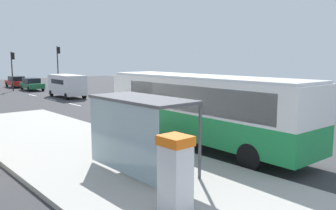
{
  "coord_description": "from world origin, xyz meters",
  "views": [
    {
      "loc": [
        -12.9,
        -8.1,
        3.99
      ],
      "look_at": [
        -1.0,
        5.41,
        1.5
      ],
      "focal_mm": 36.39,
      "sensor_mm": 36.0,
      "label": 1
    }
  ],
  "objects_px": {
    "sedan_far": "(16,82)",
    "bus_shelter": "(134,116)",
    "white_van": "(67,84)",
    "recycling_bin_red": "(141,135)",
    "recycling_bin_orange": "(151,138)",
    "sedan_near": "(32,84)",
    "traffic_light_near_side": "(58,61)",
    "bus": "(200,106)",
    "traffic_light_median": "(13,65)",
    "ticket_machine": "(175,173)"
  },
  "relations": [
    {
      "from": "recycling_bin_orange",
      "to": "traffic_light_near_side",
      "type": "relative_size",
      "value": 0.17
    },
    {
      "from": "bus",
      "to": "sedan_near",
      "type": "xyz_separation_m",
      "value": [
        4.01,
        32.4,
        -1.05
      ]
    },
    {
      "from": "white_van",
      "to": "recycling_bin_red",
      "type": "bearing_deg",
      "value": -106.91
    },
    {
      "from": "ticket_machine",
      "to": "recycling_bin_red",
      "type": "relative_size",
      "value": 2.04
    },
    {
      "from": "sedan_near",
      "to": "traffic_light_near_side",
      "type": "bearing_deg",
      "value": -14.51
    },
    {
      "from": "bus_shelter",
      "to": "sedan_far",
      "type": "bearing_deg",
      "value": 77.65
    },
    {
      "from": "white_van",
      "to": "sedan_far",
      "type": "bearing_deg",
      "value": 89.65
    },
    {
      "from": "bus_shelter",
      "to": "white_van",
      "type": "bearing_deg",
      "value": 70.0
    },
    {
      "from": "sedan_near",
      "to": "traffic_light_near_side",
      "type": "height_order",
      "value": "traffic_light_near_side"
    },
    {
      "from": "bus_shelter",
      "to": "traffic_light_median",
      "type": "bearing_deg",
      "value": 78.87
    },
    {
      "from": "white_van",
      "to": "bus_shelter",
      "type": "height_order",
      "value": "bus_shelter"
    },
    {
      "from": "recycling_bin_orange",
      "to": "sedan_near",
      "type": "bearing_deg",
      "value": 78.5
    },
    {
      "from": "sedan_far",
      "to": "recycling_bin_orange",
      "type": "distance_m",
      "value": 38.43
    },
    {
      "from": "sedan_far",
      "to": "traffic_light_near_side",
      "type": "bearing_deg",
      "value": -64.62
    },
    {
      "from": "traffic_light_near_side",
      "to": "sedan_near",
      "type": "bearing_deg",
      "value": 165.49
    },
    {
      "from": "sedan_near",
      "to": "sedan_far",
      "type": "xyz_separation_m",
      "value": [
        -0.01,
        5.91,
        0.0
      ]
    },
    {
      "from": "sedan_near",
      "to": "bus_shelter",
      "type": "height_order",
      "value": "bus_shelter"
    },
    {
      "from": "traffic_light_median",
      "to": "bus_shelter",
      "type": "relative_size",
      "value": 1.18
    },
    {
      "from": "white_van",
      "to": "recycling_bin_orange",
      "type": "relative_size",
      "value": 5.55
    },
    {
      "from": "sedan_far",
      "to": "bus_shelter",
      "type": "xyz_separation_m",
      "value": [
        -8.71,
        -39.78,
        1.31
      ]
    },
    {
      "from": "traffic_light_near_side",
      "to": "recycling_bin_red",
      "type": "bearing_deg",
      "value": -107.67
    },
    {
      "from": "recycling_bin_red",
      "to": "ticket_machine",
      "type": "bearing_deg",
      "value": -119.39
    },
    {
      "from": "traffic_light_near_side",
      "to": "traffic_light_median",
      "type": "xyz_separation_m",
      "value": [
        -5.09,
        1.6,
        -0.45
      ]
    },
    {
      "from": "bus",
      "to": "sedan_far",
      "type": "relative_size",
      "value": 2.49
    },
    {
      "from": "bus",
      "to": "sedan_near",
      "type": "distance_m",
      "value": 32.67
    },
    {
      "from": "bus_shelter",
      "to": "recycling_bin_orange",
      "type": "bearing_deg",
      "value": 40.73
    },
    {
      "from": "bus",
      "to": "sedan_far",
      "type": "xyz_separation_m",
      "value": [
        4.01,
        38.31,
        -1.05
      ]
    },
    {
      "from": "bus",
      "to": "traffic_light_near_side",
      "type": "bearing_deg",
      "value": 77.15
    },
    {
      "from": "traffic_light_near_side",
      "to": "white_van",
      "type": "bearing_deg",
      "value": -109.34
    },
    {
      "from": "recycling_bin_orange",
      "to": "bus_shelter",
      "type": "height_order",
      "value": "bus_shelter"
    },
    {
      "from": "sedan_near",
      "to": "bus_shelter",
      "type": "relative_size",
      "value": 1.12
    },
    {
      "from": "traffic_light_near_side",
      "to": "recycling_bin_orange",
      "type": "bearing_deg",
      "value": -107.29
    },
    {
      "from": "bus_shelter",
      "to": "recycling_bin_red",
      "type": "bearing_deg",
      "value": 49.66
    },
    {
      "from": "traffic_light_near_side",
      "to": "bus_shelter",
      "type": "bearing_deg",
      "value": -109.82
    },
    {
      "from": "bus",
      "to": "sedan_far",
      "type": "height_order",
      "value": "bus"
    },
    {
      "from": "white_van",
      "to": "sedan_near",
      "type": "height_order",
      "value": "white_van"
    },
    {
      "from": "ticket_machine",
      "to": "traffic_light_near_side",
      "type": "relative_size",
      "value": 0.35
    },
    {
      "from": "sedan_far",
      "to": "ticket_machine",
      "type": "xyz_separation_m",
      "value": [
        -9.73,
        -42.91,
        0.38
      ]
    },
    {
      "from": "bus",
      "to": "white_van",
      "type": "relative_size",
      "value": 2.1
    },
    {
      "from": "sedan_near",
      "to": "bus_shelter",
      "type": "bearing_deg",
      "value": -104.43
    },
    {
      "from": "sedan_far",
      "to": "ticket_machine",
      "type": "relative_size",
      "value": 2.3
    },
    {
      "from": "sedan_far",
      "to": "recycling_bin_red",
      "type": "bearing_deg",
      "value": -99.92
    },
    {
      "from": "ticket_machine",
      "to": "bus_shelter",
      "type": "height_order",
      "value": "bus_shelter"
    },
    {
      "from": "sedan_far",
      "to": "recycling_bin_orange",
      "type": "relative_size",
      "value": 4.69
    },
    {
      "from": "sedan_near",
      "to": "recycling_bin_orange",
      "type": "height_order",
      "value": "sedan_near"
    },
    {
      "from": "recycling_bin_orange",
      "to": "traffic_light_median",
      "type": "relative_size",
      "value": 0.2
    },
    {
      "from": "recycling_bin_orange",
      "to": "traffic_light_near_side",
      "type": "xyz_separation_m",
      "value": [
        9.69,
        31.14,
        2.96
      ]
    },
    {
      "from": "sedan_near",
      "to": "bus",
      "type": "bearing_deg",
      "value": -97.06
    },
    {
      "from": "sedan_far",
      "to": "recycling_bin_orange",
      "type": "xyz_separation_m",
      "value": [
        -6.5,
        -37.87,
        -0.14
      ]
    },
    {
      "from": "white_van",
      "to": "traffic_light_near_side",
      "type": "distance_m",
      "value": 10.2
    }
  ]
}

